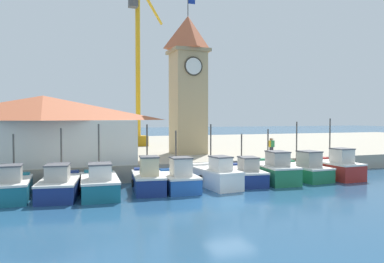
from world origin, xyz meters
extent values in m
plane|color=navy|center=(0.00, 0.00, 0.00)|extent=(300.00, 300.00, 0.00)
cube|color=#A89E89|center=(0.00, 27.77, 0.62)|extent=(120.00, 40.00, 1.25)
cube|color=#196B7F|center=(-11.19, 4.73, 0.51)|extent=(1.80, 4.11, 1.02)
cube|color=#196B7F|center=(-11.17, 6.53, 1.14)|extent=(1.49, 0.62, 0.24)
cube|color=silver|center=(-11.19, 4.73, 1.07)|extent=(1.86, 4.17, 0.12)
cube|color=#B2ADA3|center=(-11.20, 4.02, 1.55)|extent=(1.06, 1.24, 0.85)
cube|color=#4C4C51|center=(-11.20, 4.02, 2.02)|extent=(1.14, 1.32, 0.08)
cylinder|color=#4C4742|center=(-11.19, 5.24, 2.40)|extent=(0.10, 0.10, 2.55)
cube|color=navy|center=(-8.69, 4.77, 0.47)|extent=(2.73, 5.25, 0.95)
cube|color=navy|center=(-8.36, 7.00, 1.07)|extent=(1.78, 0.85, 0.24)
cube|color=silver|center=(-8.69, 4.77, 1.00)|extent=(2.80, 5.32, 0.12)
cube|color=#B2ADA3|center=(-8.82, 3.90, 1.49)|extent=(1.42, 1.66, 0.87)
cube|color=#4C4C51|center=(-8.82, 3.90, 1.97)|extent=(1.51, 1.75, 0.08)
cylinder|color=#4C4742|center=(-8.60, 5.39, 2.53)|extent=(0.10, 0.10, 2.94)
torus|color=black|center=(-9.73, 5.18, 0.47)|extent=(0.20, 0.53, 0.52)
cube|color=#196B7F|center=(-6.49, 4.26, 0.50)|extent=(2.35, 4.86, 0.99)
cube|color=#196B7F|center=(-6.35, 6.38, 1.11)|extent=(1.77, 0.71, 0.24)
cube|color=silver|center=(-6.49, 4.26, 1.04)|extent=(2.41, 4.93, 0.12)
cube|color=silver|center=(-6.54, 3.44, 1.52)|extent=(1.32, 1.50, 0.83)
cube|color=#4C4C51|center=(-6.54, 3.44, 1.98)|extent=(1.40, 1.58, 0.08)
cylinder|color=#4C4742|center=(-6.45, 4.86, 2.67)|extent=(0.10, 0.10, 3.13)
torus|color=black|center=(-7.57, 4.57, 0.50)|extent=(0.15, 0.53, 0.52)
cube|color=navy|center=(-3.49, 4.48, 0.50)|extent=(2.24, 4.26, 1.00)
cube|color=navy|center=(-3.27, 6.25, 1.12)|extent=(1.55, 0.78, 0.24)
cube|color=silver|center=(-3.49, 4.48, 1.05)|extent=(2.31, 4.32, 0.12)
cube|color=beige|center=(-3.58, 3.78, 1.65)|extent=(1.19, 1.34, 1.09)
cube|color=#4C4C51|center=(-3.58, 3.78, 2.24)|extent=(1.28, 1.43, 0.08)
cylinder|color=#4C4742|center=(-3.42, 4.99, 2.65)|extent=(0.10, 0.10, 3.08)
torus|color=black|center=(-4.41, 4.80, 0.50)|extent=(0.18, 0.53, 0.52)
cube|color=#2356A8|center=(-1.60, 4.24, 0.46)|extent=(2.13, 4.14, 0.92)
cube|color=#2356A8|center=(-1.51, 6.02, 1.04)|extent=(1.67, 0.68, 0.24)
cube|color=silver|center=(-1.60, 4.24, 0.97)|extent=(2.19, 4.20, 0.12)
cube|color=beige|center=(-1.63, 3.54, 1.56)|extent=(1.22, 1.27, 1.07)
cube|color=#4C4C51|center=(-1.63, 3.54, 2.13)|extent=(1.30, 1.35, 0.08)
cylinder|color=#4C4742|center=(-1.57, 4.75, 2.40)|extent=(0.10, 0.10, 2.75)
torus|color=black|center=(-2.63, 4.50, 0.46)|extent=(0.14, 0.53, 0.52)
cube|color=silver|center=(1.06, 4.49, 0.55)|extent=(2.19, 4.69, 1.11)
cube|color=silver|center=(0.86, 6.49, 1.23)|extent=(1.54, 0.74, 0.24)
cube|color=silver|center=(1.06, 4.49, 1.16)|extent=(2.26, 4.75, 0.12)
cube|color=silver|center=(1.14, 3.70, 1.63)|extent=(1.18, 1.46, 0.83)
cube|color=#4C4C51|center=(1.14, 3.70, 2.08)|extent=(1.27, 1.55, 0.08)
cylinder|color=#4C4742|center=(1.01, 5.05, 2.69)|extent=(0.10, 0.10, 2.95)
torus|color=black|center=(0.09, 4.62, 0.55)|extent=(0.17, 0.53, 0.52)
cube|color=navy|center=(3.58, 5.07, 0.45)|extent=(2.44, 4.88, 0.90)
cube|color=navy|center=(3.87, 7.14, 1.02)|extent=(1.60, 0.81, 0.24)
cube|color=silver|center=(3.58, 5.07, 0.95)|extent=(2.50, 4.95, 0.12)
cube|color=#B2ADA3|center=(3.46, 4.26, 1.44)|extent=(1.27, 1.54, 0.84)
cube|color=#4C4C51|center=(3.46, 4.26, 1.90)|extent=(1.36, 1.63, 0.08)
cylinder|color=#4C4742|center=(3.66, 5.65, 2.24)|extent=(0.10, 0.10, 2.44)
torus|color=black|center=(2.64, 5.44, 0.45)|extent=(0.19, 0.53, 0.52)
cube|color=#237A4C|center=(5.78, 5.02, 0.58)|extent=(2.46, 5.26, 1.16)
cube|color=#237A4C|center=(6.00, 7.30, 1.28)|extent=(1.74, 0.76, 0.24)
cube|color=silver|center=(5.78, 5.02, 1.21)|extent=(2.53, 5.32, 0.12)
cube|color=#B2ADA3|center=(5.69, 4.13, 1.73)|extent=(1.33, 1.63, 0.92)
cube|color=#4C4C51|center=(5.69, 4.13, 2.23)|extent=(1.42, 1.72, 0.08)
cylinder|color=#4C4742|center=(5.84, 5.65, 2.52)|extent=(0.10, 0.10, 2.50)
torus|color=black|center=(4.74, 5.37, 0.58)|extent=(0.17, 0.53, 0.52)
cube|color=#237A4C|center=(8.46, 5.16, 0.47)|extent=(2.25, 4.92, 0.94)
cube|color=#237A4C|center=(8.35, 7.32, 1.06)|extent=(1.74, 0.68, 0.24)
cube|color=silver|center=(8.46, 5.16, 0.99)|extent=(2.31, 4.99, 0.12)
cube|color=#B2ADA3|center=(8.50, 4.31, 1.57)|extent=(1.28, 1.51, 1.06)
cube|color=#4C4C51|center=(8.50, 4.31, 2.14)|extent=(1.36, 1.59, 0.08)
cylinder|color=#4C4742|center=(8.43, 5.76, 2.68)|extent=(0.10, 0.10, 3.26)
torus|color=black|center=(7.36, 5.35, 0.47)|extent=(0.15, 0.53, 0.52)
cube|color=#AD2823|center=(11.01, 4.57, 0.58)|extent=(2.25, 4.35, 1.16)
cube|color=#AD2823|center=(10.93, 6.45, 1.28)|extent=(1.77, 0.68, 0.24)
cube|color=silver|center=(11.01, 4.57, 1.21)|extent=(2.31, 4.41, 0.12)
cube|color=beige|center=(11.04, 3.82, 1.77)|extent=(1.29, 1.33, 1.00)
cube|color=#4C4C51|center=(11.04, 3.82, 2.31)|extent=(1.37, 1.42, 0.08)
cylinder|color=#4C4742|center=(10.99, 5.10, 2.91)|extent=(0.10, 0.10, 3.28)
torus|color=black|center=(9.89, 4.73, 0.58)|extent=(0.14, 0.52, 0.52)
cube|color=tan|center=(2.70, 14.63, 5.92)|extent=(2.88, 2.88, 9.35)
cube|color=#9C865F|center=(2.70, 14.63, 10.74)|extent=(3.38, 3.38, 0.30)
pyramid|color=#C1603D|center=(2.70, 14.63, 12.46)|extent=(3.38, 3.38, 3.13)
cylinder|color=white|center=(2.70, 13.13, 9.20)|extent=(1.59, 0.12, 1.59)
torus|color=#332D23|center=(2.70, 13.09, 9.20)|extent=(1.71, 0.12, 1.71)
cylinder|color=#3F3F3F|center=(2.70, 14.63, 14.83)|extent=(0.08, 0.08, 1.60)
cube|color=navy|center=(3.05, 14.63, 15.38)|extent=(0.70, 0.04, 0.44)
cube|color=silver|center=(-9.76, 10.84, 2.84)|extent=(12.63, 6.07, 3.19)
pyramid|color=#C1603D|center=(-9.76, 10.84, 5.32)|extent=(13.03, 6.47, 1.78)
cube|color=#976E11|center=(0.23, 25.45, 1.85)|extent=(2.00, 2.00, 1.20)
cylinder|color=gold|center=(0.23, 25.45, 11.46)|extent=(0.56, 0.56, 18.02)
cylinder|color=gold|center=(2.67, 29.19, 19.13)|extent=(5.25, 7.76, 3.08)
cube|color=#4C4C4C|center=(-0.51, 24.33, 17.65)|extent=(1.00, 1.00, 1.00)
cylinder|color=#33333D|center=(8.51, 9.34, 1.67)|extent=(0.22, 0.22, 0.85)
cube|color=#338C4C|center=(8.51, 9.34, 2.38)|extent=(0.34, 0.22, 0.56)
sphere|color=beige|center=(8.51, 9.34, 2.77)|extent=(0.20, 0.20, 0.20)
cylinder|color=#33333D|center=(8.38, 9.37, 1.67)|extent=(0.22, 0.22, 0.85)
cube|color=gold|center=(8.38, 9.37, 2.38)|extent=(0.34, 0.22, 0.56)
sphere|color=#9E7051|center=(8.38, 9.37, 2.77)|extent=(0.20, 0.20, 0.20)
camera|label=1|loc=(-8.80, -18.38, 4.64)|focal=35.00mm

